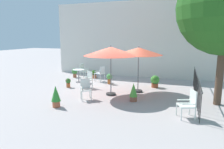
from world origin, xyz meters
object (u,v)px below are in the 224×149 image
at_px(potted_plant_3, 109,78).
at_px(potted_plant_6, 56,96).
at_px(patio_chair_2, 189,103).
at_px(potted_plant_5, 155,81).
at_px(potted_plant_1, 68,82).
at_px(potted_plant_2, 75,72).
at_px(patio_umbrella_1, 139,52).
at_px(patio_chair_3, 83,70).
at_px(patio_chair_0, 86,88).
at_px(patio_chair_1, 88,79).
at_px(potted_plant_0, 133,92).
at_px(potted_plant_4, 94,74).
at_px(patio_umbrella_0, 111,52).
at_px(cafe_table_0, 79,73).
at_px(patio_chair_4, 101,73).

distance_m(potted_plant_3, potted_plant_6, 4.26).
bearing_deg(patio_chair_2, potted_plant_5, 113.02).
xyz_separation_m(potted_plant_1, potted_plant_2, (-1.02, 2.45, 0.07)).
relative_size(patio_umbrella_1, patio_chair_3, 2.44).
relative_size(patio_chair_2, potted_plant_5, 1.46).
relative_size(patio_chair_0, potted_plant_2, 1.52).
relative_size(patio_chair_1, potted_plant_0, 1.10).
bearing_deg(patio_umbrella_1, potted_plant_1, -174.38).
bearing_deg(patio_chair_3, patio_chair_2, -37.19).
xyz_separation_m(patio_umbrella_1, potted_plant_6, (-2.45, -3.13, -1.49)).
xyz_separation_m(patio_umbrella_1, potted_plant_3, (-1.87, 1.09, -1.59)).
xyz_separation_m(patio_umbrella_1, patio_chair_0, (-1.84, -1.88, -1.43)).
bearing_deg(potted_plant_3, potted_plant_5, 2.03).
bearing_deg(patio_chair_0, potted_plant_3, 90.51).
relative_size(potted_plant_2, potted_plant_4, 1.12).
height_order(patio_chair_1, potted_plant_2, patio_chair_1).
relative_size(patio_chair_3, potted_plant_0, 1.18).
height_order(potted_plant_0, potted_plant_5, potted_plant_0).
bearing_deg(patio_chair_2, potted_plant_6, -173.17).
relative_size(patio_chair_0, potted_plant_1, 1.82).
bearing_deg(patio_umbrella_0, patio_chair_0, -129.24).
bearing_deg(potted_plant_1, potted_plant_4, 84.35).
height_order(patio_umbrella_1, potted_plant_4, patio_umbrella_1).
height_order(cafe_table_0, patio_chair_2, patio_chair_2).
height_order(patio_umbrella_0, potted_plant_0, patio_umbrella_0).
height_order(patio_umbrella_0, patio_chair_2, patio_umbrella_0).
bearing_deg(potted_plant_1, patio_umbrella_0, -12.24).
height_order(potted_plant_0, potted_plant_1, potted_plant_0).
distance_m(patio_chair_4, potted_plant_0, 4.04).
height_order(cafe_table_0, potted_plant_5, cafe_table_0).
distance_m(patio_umbrella_1, potted_plant_2, 5.34).
distance_m(patio_umbrella_1, cafe_table_0, 4.05).
bearing_deg(potted_plant_5, potted_plant_1, -160.25).
distance_m(cafe_table_0, patio_chair_1, 1.46).
bearing_deg(patio_chair_0, potted_plant_6, -115.91).
relative_size(cafe_table_0, patio_chair_3, 0.84).
bearing_deg(potted_plant_0, patio_chair_1, 152.87).
distance_m(cafe_table_0, patio_chair_3, 1.38).
xyz_separation_m(patio_chair_0, potted_plant_1, (-1.78, 1.52, -0.23)).
bearing_deg(potted_plant_2, patio_chair_0, -54.83).
bearing_deg(potted_plant_5, patio_chair_3, 167.51).
relative_size(patio_chair_2, potted_plant_4, 1.78).
xyz_separation_m(patio_chair_2, potted_plant_3, (-4.11, 3.66, -0.16)).
relative_size(patio_umbrella_1, potted_plant_5, 3.49).
relative_size(potted_plant_0, potted_plant_1, 1.59).
height_order(patio_chair_1, patio_chair_3, patio_chair_3).
height_order(patio_chair_3, potted_plant_0, patio_chair_3).
relative_size(patio_chair_1, potted_plant_2, 1.46).
bearing_deg(patio_chair_0, patio_chair_4, 102.15).
bearing_deg(patio_chair_0, cafe_table_0, 123.62).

